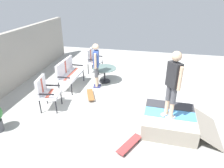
% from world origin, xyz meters
% --- Properties ---
extents(ground_plane, '(12.00, 12.00, 0.10)m').
position_xyz_m(ground_plane, '(0.00, 0.00, -0.05)').
color(ground_plane, '#A8A8A3').
extents(back_wall_cinderblock, '(9.00, 0.20, 1.98)m').
position_xyz_m(back_wall_cinderblock, '(0.00, 4.00, 0.99)').
color(back_wall_cinderblock, '#9E998E').
rests_on(back_wall_cinderblock, ground_plane).
extents(skate_ramp, '(1.36, 1.93, 0.44)m').
position_xyz_m(skate_ramp, '(-0.92, -1.52, 0.22)').
color(skate_ramp, gray).
rests_on(skate_ramp, ground_plane).
extents(patio_bench, '(1.25, 0.56, 1.02)m').
position_xyz_m(patio_bench, '(0.83, 2.03, 0.62)').
color(patio_bench, black).
rests_on(patio_bench, ground_plane).
extents(patio_chair_near_house, '(0.64, 0.57, 1.02)m').
position_xyz_m(patio_chair_near_house, '(2.41, 1.59, 0.61)').
color(patio_chair_near_house, black).
rests_on(patio_chair_near_house, ground_plane).
extents(patio_chair_by_wall, '(0.70, 0.64, 1.02)m').
position_xyz_m(patio_chair_by_wall, '(-0.71, 2.07, 0.61)').
color(patio_chair_by_wall, black).
rests_on(patio_chair_by_wall, ground_plane).
extents(patio_table, '(0.90, 0.90, 0.57)m').
position_xyz_m(patio_table, '(1.53, 0.85, 0.40)').
color(patio_table, black).
rests_on(patio_table, ground_plane).
extents(person_watching, '(0.48, 0.28, 1.63)m').
position_xyz_m(person_watching, '(1.03, 1.02, 0.94)').
color(person_watching, navy).
rests_on(person_watching, ground_plane).
extents(person_skater, '(0.40, 0.36, 1.68)m').
position_xyz_m(person_skater, '(-1.06, -1.44, 1.43)').
color(person_skater, silver).
rests_on(person_skater, skate_ramp).
extents(skateboard_by_bench, '(0.81, 0.50, 0.10)m').
position_xyz_m(skateboard_by_bench, '(0.23, 1.01, 0.08)').
color(skateboard_by_bench, brown).
rests_on(skateboard_by_bench, ground_plane).
extents(skateboard_spare, '(0.80, 0.54, 0.10)m').
position_xyz_m(skateboard_spare, '(-1.84, -0.59, 0.08)').
color(skateboard_spare, '#B23838').
rests_on(skateboard_spare, ground_plane).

